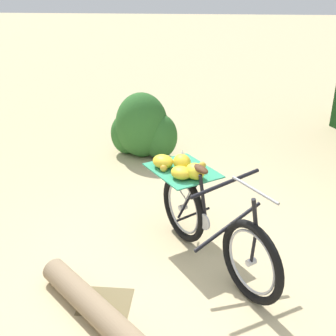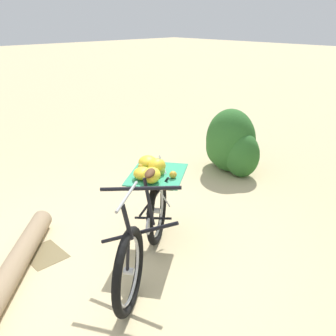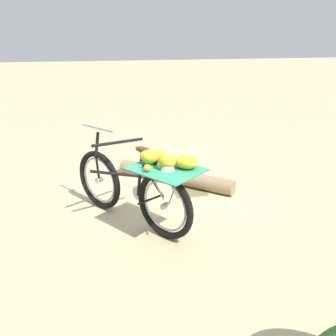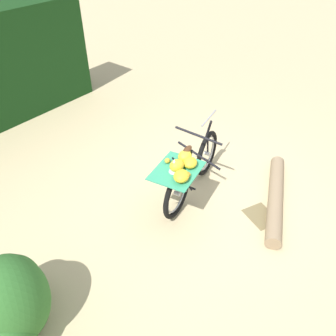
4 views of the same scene
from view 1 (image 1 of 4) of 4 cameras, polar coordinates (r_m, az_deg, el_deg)
name	(u,v)px [view 1 (image 1 of 4)]	position (r m, az deg, el deg)	size (l,w,h in m)	color
ground_plane	(187,269)	(4.08, 2.61, -13.58)	(60.00, 60.00, 0.00)	#C6B284
bicycle	(204,212)	(3.97, 4.93, -5.94)	(1.28, 1.62, 1.03)	black
fallen_log	(111,324)	(3.43, -7.74, -20.27)	(0.21, 0.21, 1.79)	#937A5B
shrub_cluster	(143,129)	(6.34, -3.42, 5.33)	(1.03, 0.71, 0.99)	#2D6628
leaf_litter_patch	(105,302)	(3.77, -8.50, -17.50)	(0.44, 0.36, 0.01)	olive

